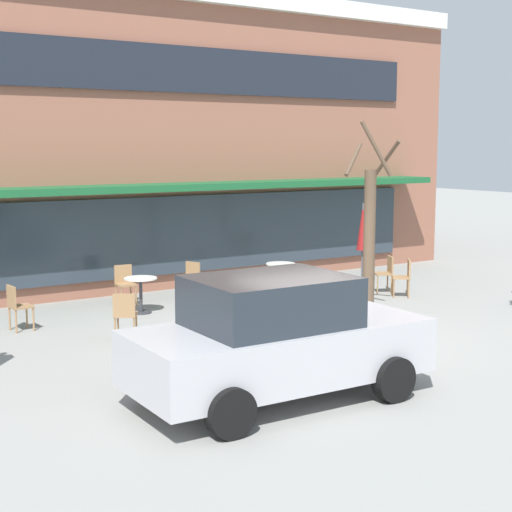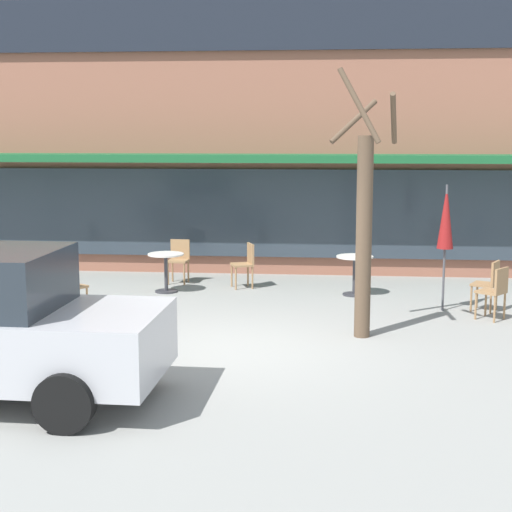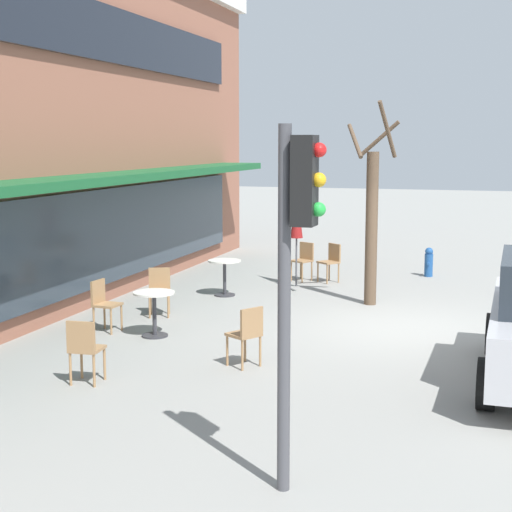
{
  "view_description": "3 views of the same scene",
  "coord_description": "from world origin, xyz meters",
  "px_view_note": "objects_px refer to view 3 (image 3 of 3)",
  "views": [
    {
      "loc": [
        -8.58,
        -11.1,
        3.52
      ],
      "look_at": [
        0.56,
        2.89,
        1.16
      ],
      "focal_mm": 55.0,
      "sensor_mm": 36.0,
      "label": 1
    },
    {
      "loc": [
        1.47,
        -10.9,
        3.09
      ],
      "look_at": [
        0.19,
        2.34,
        0.98
      ],
      "focal_mm": 55.0,
      "sensor_mm": 36.0,
      "label": 2
    },
    {
      "loc": [
        -13.43,
        -1.56,
        3.25
      ],
      "look_at": [
        -0.07,
        2.59,
        1.19
      ],
      "focal_mm": 55.0,
      "sensor_mm": 36.0,
      "label": 3
    }
  ],
  "objects_px": {
    "cafe_table_streetside": "(154,306)",
    "fire_hydrant": "(429,262)",
    "patio_umbrella_green_folded": "(297,214)",
    "street_tree": "(372,219)",
    "cafe_chair_4": "(103,301)",
    "cafe_chair_1": "(304,258)",
    "cafe_chair_0": "(85,346)",
    "cafe_chair_3": "(331,260)",
    "cafe_chair_2": "(159,288)",
    "cafe_chair_5": "(247,332)",
    "cafe_table_near_wall": "(225,272)",
    "traffic_light_pole": "(295,248)"
  },
  "relations": [
    {
      "from": "cafe_table_streetside",
      "to": "cafe_chair_0",
      "type": "xyz_separation_m",
      "value": [
        -2.67,
        -0.2,
        0.01
      ]
    },
    {
      "from": "patio_umbrella_green_folded",
      "to": "traffic_light_pole",
      "type": "xyz_separation_m",
      "value": [
        -10.12,
        -2.56,
        0.67
      ]
    },
    {
      "from": "cafe_table_streetside",
      "to": "cafe_chair_4",
      "type": "xyz_separation_m",
      "value": [
        0.07,
        0.98,
        0.01
      ]
    },
    {
      "from": "cafe_chair_4",
      "to": "street_tree",
      "type": "distance_m",
      "value": 5.53
    },
    {
      "from": "cafe_chair_0",
      "to": "cafe_chair_3",
      "type": "relative_size",
      "value": 1.0
    },
    {
      "from": "cafe_chair_2",
      "to": "cafe_chair_5",
      "type": "distance_m",
      "value": 3.79
    },
    {
      "from": "cafe_chair_0",
      "to": "street_tree",
      "type": "relative_size",
      "value": 0.22
    },
    {
      "from": "patio_umbrella_green_folded",
      "to": "cafe_chair_2",
      "type": "xyz_separation_m",
      "value": [
        -3.65,
        1.71,
        -1.1
      ]
    },
    {
      "from": "cafe_table_near_wall",
      "to": "fire_hydrant",
      "type": "bearing_deg",
      "value": -46.75
    },
    {
      "from": "cafe_chair_4",
      "to": "street_tree",
      "type": "bearing_deg",
      "value": -48.02
    },
    {
      "from": "cafe_chair_4",
      "to": "cafe_chair_5",
      "type": "height_order",
      "value": "same"
    },
    {
      "from": "cafe_table_streetside",
      "to": "cafe_table_near_wall",
      "type": "bearing_deg",
      "value": 0.76
    },
    {
      "from": "cafe_chair_1",
      "to": "cafe_chair_4",
      "type": "height_order",
      "value": "same"
    },
    {
      "from": "patio_umbrella_green_folded",
      "to": "cafe_chair_3",
      "type": "distance_m",
      "value": 1.48
    },
    {
      "from": "cafe_chair_1",
      "to": "cafe_chair_2",
      "type": "distance_m",
      "value": 4.74
    },
    {
      "from": "cafe_chair_2",
      "to": "cafe_chair_0",
      "type": "bearing_deg",
      "value": -169.34
    },
    {
      "from": "fire_hydrant",
      "to": "cafe_chair_2",
      "type": "bearing_deg",
      "value": 142.66
    },
    {
      "from": "patio_umbrella_green_folded",
      "to": "cafe_chair_5",
      "type": "xyz_separation_m",
      "value": [
        -6.4,
        -0.9,
        -1.1
      ]
    },
    {
      "from": "cafe_chair_3",
      "to": "street_tree",
      "type": "xyz_separation_m",
      "value": [
        -2.22,
        -1.27,
        1.19
      ]
    },
    {
      "from": "cafe_chair_2",
      "to": "traffic_light_pole",
      "type": "distance_m",
      "value": 7.95
    },
    {
      "from": "cafe_chair_5",
      "to": "cafe_chair_0",
      "type": "bearing_deg",
      "value": 127.75
    },
    {
      "from": "cafe_chair_2",
      "to": "cafe_chair_3",
      "type": "relative_size",
      "value": 1.0
    },
    {
      "from": "cafe_table_near_wall",
      "to": "fire_hydrant",
      "type": "height_order",
      "value": "cafe_table_near_wall"
    },
    {
      "from": "cafe_chair_1",
      "to": "fire_hydrant",
      "type": "xyz_separation_m",
      "value": [
        1.4,
        -2.76,
        -0.17
      ]
    },
    {
      "from": "cafe_chair_3",
      "to": "cafe_table_streetside",
      "type": "bearing_deg",
      "value": 163.37
    },
    {
      "from": "cafe_chair_1",
      "to": "cafe_chair_4",
      "type": "relative_size",
      "value": 1.0
    },
    {
      "from": "cafe_chair_0",
      "to": "cafe_chair_2",
      "type": "height_order",
      "value": "same"
    },
    {
      "from": "cafe_chair_2",
      "to": "fire_hydrant",
      "type": "height_order",
      "value": "cafe_chair_2"
    },
    {
      "from": "cafe_chair_5",
      "to": "street_tree",
      "type": "xyz_separation_m",
      "value": [
        4.93,
        -1.0,
        1.19
      ]
    },
    {
      "from": "cafe_table_near_wall",
      "to": "cafe_chair_1",
      "type": "distance_m",
      "value": 2.56
    },
    {
      "from": "cafe_chair_2",
      "to": "cafe_chair_3",
      "type": "bearing_deg",
      "value": -28.02
    },
    {
      "from": "cafe_chair_4",
      "to": "fire_hydrant",
      "type": "bearing_deg",
      "value": -33.73
    },
    {
      "from": "patio_umbrella_green_folded",
      "to": "street_tree",
      "type": "xyz_separation_m",
      "value": [
        -1.47,
        -1.9,
        0.08
      ]
    },
    {
      "from": "cafe_table_streetside",
      "to": "fire_hydrant",
      "type": "xyz_separation_m",
      "value": [
        7.32,
        -3.86,
        -0.16
      ]
    },
    {
      "from": "cafe_chair_0",
      "to": "fire_hydrant",
      "type": "bearing_deg",
      "value": -20.13
    },
    {
      "from": "patio_umbrella_green_folded",
      "to": "cafe_chair_3",
      "type": "height_order",
      "value": "patio_umbrella_green_folded"
    },
    {
      "from": "cafe_chair_3",
      "to": "cafe_chair_4",
      "type": "bearing_deg",
      "value": 154.81
    },
    {
      "from": "cafe_chair_1",
      "to": "cafe_table_near_wall",
      "type": "bearing_deg",
      "value": 153.13
    },
    {
      "from": "cafe_chair_0",
      "to": "cafe_chair_4",
      "type": "xyz_separation_m",
      "value": [
        2.73,
        1.18,
        0.0
      ]
    },
    {
      "from": "cafe_table_near_wall",
      "to": "cafe_table_streetside",
      "type": "height_order",
      "value": "same"
    },
    {
      "from": "cafe_table_streetside",
      "to": "street_tree",
      "type": "bearing_deg",
      "value": -39.51
    },
    {
      "from": "cafe_chair_0",
      "to": "traffic_light_pole",
      "type": "xyz_separation_m",
      "value": [
        -2.31,
        -3.49,
        1.77
      ]
    },
    {
      "from": "cafe_chair_3",
      "to": "street_tree",
      "type": "height_order",
      "value": "street_tree"
    },
    {
      "from": "cafe_table_streetside",
      "to": "traffic_light_pole",
      "type": "xyz_separation_m",
      "value": [
        -4.98,
        -3.69,
        1.78
      ]
    },
    {
      "from": "cafe_table_streetside",
      "to": "cafe_chair_4",
      "type": "height_order",
      "value": "cafe_chair_4"
    },
    {
      "from": "cafe_chair_1",
      "to": "cafe_chair_2",
      "type": "height_order",
      "value": "same"
    },
    {
      "from": "cafe_table_streetside",
      "to": "patio_umbrella_green_folded",
      "type": "bearing_deg",
      "value": -12.37
    },
    {
      "from": "cafe_chair_2",
      "to": "traffic_light_pole",
      "type": "xyz_separation_m",
      "value": [
        -6.47,
        -4.27,
        1.77
      ]
    },
    {
      "from": "cafe_table_near_wall",
      "to": "street_tree",
      "type": "bearing_deg",
      "value": -89.34
    },
    {
      "from": "cafe_chair_0",
      "to": "cafe_chair_3",
      "type": "height_order",
      "value": "same"
    }
  ]
}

